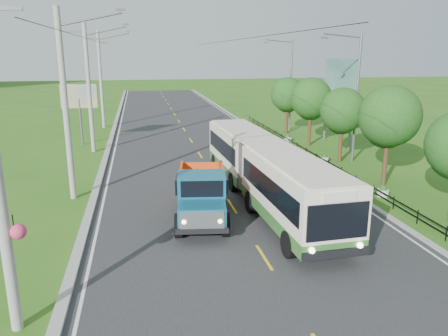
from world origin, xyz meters
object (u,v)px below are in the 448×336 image
object	(u,v)px
tree_third	(389,119)
tree_fourth	(342,113)
pole_mid	(89,88)
tree_fifth	(311,100)
pole_far	(101,79)
planter_mid	(324,159)
streetlight_mid	(355,94)
dump_truck	(202,191)
planter_near	(383,192)
bus	(265,167)
streetlight_far	(289,82)
pole_near	(66,106)
billboard_right	(340,82)
billboard_left	(79,100)
tree_back	(288,96)
planter_far	(288,138)

from	to	relation	value
tree_third	tree_fourth	distance (m)	6.01
pole_mid	tree_fifth	size ratio (longest dim) A/B	1.72
pole_far	tree_fifth	distance (m)	22.25
tree_fifth	planter_mid	distance (m)	7.21
streetlight_mid	dump_truck	distance (m)	16.02
streetlight_mid	planter_mid	size ratio (longest dim) A/B	13.54
planter_near	bus	xyz separation A→B (m)	(-6.73, 0.55, 1.61)
tree_fourth	bus	bearing A→B (deg)	-136.43
planter_mid	bus	xyz separation A→B (m)	(-6.73, -7.45, 1.61)
pole_mid	streetlight_far	xyz separation A→B (m)	(18.90, 7.00, -0.19)
tree_fifth	streetlight_far	distance (m)	7.97
pole_near	dump_truck	world-z (taller)	pole_near
tree_third	tree_fourth	xyz separation A→B (m)	(-0.00, 6.00, -0.40)
tree_third	bus	bearing A→B (deg)	-168.71
planter_near	billboard_right	bearing A→B (deg)	75.20
billboard_left	tree_third	bearing A→B (deg)	-39.33
tree_fifth	tree_back	world-z (taller)	tree_fifth
tree_third	planter_near	world-z (taller)	tree_third
tree_back	billboard_right	xyz separation A→B (m)	(2.44, -6.14, 1.69)
tree_back	streetlight_far	xyz separation A→B (m)	(0.79, 1.86, 1.25)
streetlight_mid	streetlight_far	world-z (taller)	same
pole_near	dump_truck	distance (m)	8.69
tree_fifth	dump_truck	bearing A→B (deg)	-126.70
tree_fourth	planter_far	size ratio (longest dim) A/B	8.06
tree_fourth	planter_near	size ratio (longest dim) A/B	8.06
tree_fourth	dump_truck	distance (m)	15.26
tree_fourth	dump_truck	bearing A→B (deg)	-140.43
pole_near	bus	distance (m)	10.91
tree_third	streetlight_far	bearing A→B (deg)	87.73
billboard_right	dump_truck	distance (m)	21.30
pole_mid	planter_near	size ratio (longest dim) A/B	14.93
bus	dump_truck	xyz separation A→B (m)	(-3.66, -2.03, -0.48)
planter_far	pole_near	bearing A→B (deg)	-142.37
tree_back	pole_near	bearing A→B (deg)	-136.59
streetlight_mid	dump_truck	xyz separation A→B (m)	(-12.43, -9.48, -3.48)
tree_third	billboard_right	bearing A→B (deg)	78.36
pole_far	streetlight_far	size ratio (longest dim) A/B	1.10
streetlight_far	planter_mid	world-z (taller)	streetlight_far
pole_near	planter_far	distance (m)	21.83
tree_back	billboard_right	world-z (taller)	billboard_right
pole_far	planter_mid	distance (m)	25.85
pole_near	tree_fifth	bearing A→B (deg)	31.59
planter_far	bus	world-z (taller)	bus
planter_far	billboard_left	xyz separation A→B (m)	(-18.10, 2.00, 3.58)
dump_truck	streetlight_far	bearing A→B (deg)	70.18
streetlight_mid	tree_third	bearing A→B (deg)	-97.64
streetlight_far	planter_near	xyz separation A→B (m)	(-2.04, -22.00, -4.62)
tree_fifth	streetlight_far	bearing A→B (deg)	84.29
planter_near	dump_truck	world-z (taller)	dump_truck
pole_far	planter_mid	xyz separation A→B (m)	(16.86, -19.00, -4.81)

